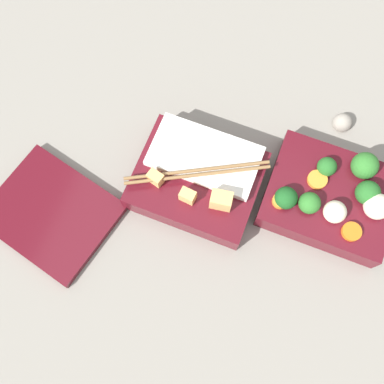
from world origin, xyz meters
name	(u,v)px	position (x,y,z in m)	size (l,w,h in m)	color
ground_plane	(266,195)	(0.00, 0.00, 0.00)	(3.00, 3.00, 0.00)	gray
bento_tray_vegetable	(332,196)	(-0.09, -0.02, 0.03)	(0.18, 0.14, 0.07)	#510F19
bento_tray_rice	(198,178)	(0.10, 0.02, 0.02)	(0.19, 0.14, 0.07)	#510F19
bento_lid	(52,213)	(0.28, 0.14, 0.01)	(0.17, 0.14, 0.01)	#510F19
pebble_1	(342,123)	(-0.07, -0.15, 0.01)	(0.03, 0.03, 0.03)	gray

